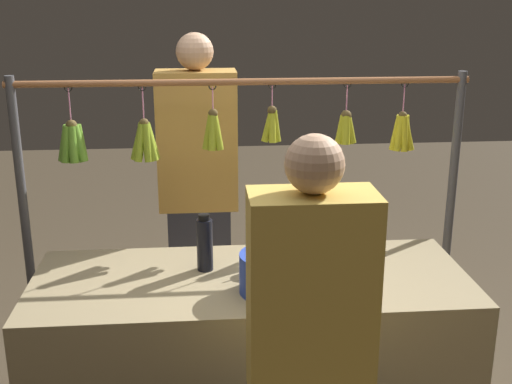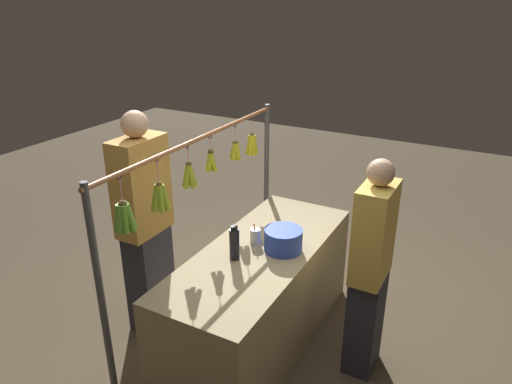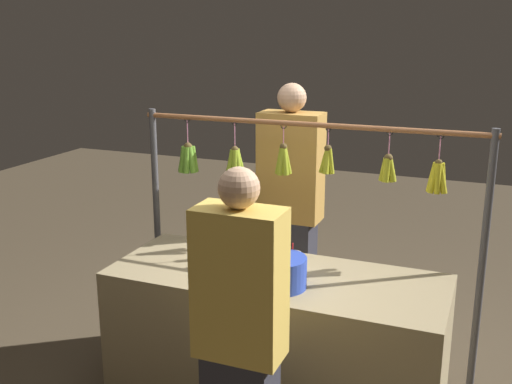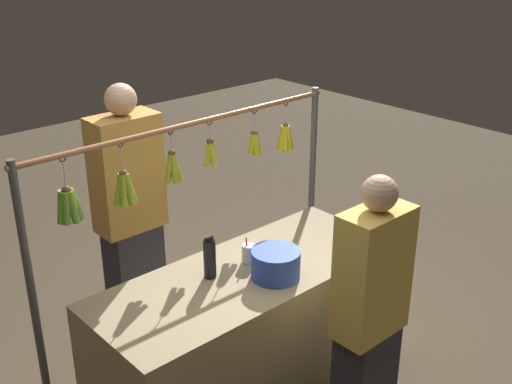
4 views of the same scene
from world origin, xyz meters
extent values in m
cube|color=tan|center=(0.00, 0.00, 0.41)|extent=(1.88, 0.74, 0.81)
cylinder|color=#4C4C51|center=(-1.06, -0.49, 0.81)|extent=(0.04, 0.04, 1.62)
cylinder|color=#4C4C51|center=(1.06, -0.49, 0.81)|extent=(0.04, 0.04, 1.62)
cylinder|color=#9E6038|center=(0.00, -0.49, 1.58)|extent=(2.18, 0.03, 0.03)
torus|color=black|center=(-0.78, -0.49, 1.57)|extent=(0.04, 0.01, 0.04)
cylinder|color=pink|center=(-0.78, -0.49, 1.49)|extent=(0.01, 0.01, 0.15)
sphere|color=brown|center=(-0.78, -0.49, 1.41)|extent=(0.04, 0.04, 0.04)
cylinder|color=gold|center=(-0.75, -0.49, 1.33)|extent=(0.06, 0.04, 0.17)
cylinder|color=gold|center=(-0.76, -0.47, 1.33)|extent=(0.06, 0.06, 0.18)
cylinder|color=gold|center=(-0.78, -0.46, 1.33)|extent=(0.04, 0.06, 0.17)
cylinder|color=gold|center=(-0.80, -0.48, 1.33)|extent=(0.07, 0.05, 0.18)
cylinder|color=gold|center=(-0.81, -0.50, 1.33)|extent=(0.05, 0.04, 0.17)
cylinder|color=gold|center=(-0.78, -0.52, 1.33)|extent=(0.04, 0.07, 0.17)
cylinder|color=gold|center=(-0.76, -0.51, 1.33)|extent=(0.05, 0.05, 0.18)
torus|color=black|center=(-0.50, -0.49, 1.57)|extent=(0.04, 0.01, 0.04)
cylinder|color=pink|center=(-0.50, -0.49, 1.49)|extent=(0.01, 0.01, 0.15)
sphere|color=brown|center=(-0.50, -0.49, 1.42)|extent=(0.05, 0.05, 0.05)
cylinder|color=gold|center=(-0.48, -0.49, 1.35)|extent=(0.06, 0.04, 0.14)
cylinder|color=gold|center=(-0.50, -0.47, 1.35)|extent=(0.04, 0.06, 0.14)
cylinder|color=gold|center=(-0.52, -0.49, 1.35)|extent=(0.07, 0.04, 0.14)
cylinder|color=gold|center=(-0.50, -0.51, 1.35)|extent=(0.04, 0.07, 0.14)
torus|color=black|center=(-0.14, -0.49, 1.57)|extent=(0.04, 0.02, 0.04)
cylinder|color=pink|center=(-0.14, -0.49, 1.51)|extent=(0.01, 0.01, 0.12)
sphere|color=brown|center=(-0.14, -0.49, 1.45)|extent=(0.04, 0.04, 0.04)
cylinder|color=#AFB825|center=(-0.12, -0.49, 1.37)|extent=(0.07, 0.04, 0.16)
cylinder|color=#AFB825|center=(-0.14, -0.48, 1.37)|extent=(0.03, 0.07, 0.16)
cylinder|color=#AFB825|center=(-0.16, -0.49, 1.37)|extent=(0.06, 0.03, 0.16)
cylinder|color=#AFB825|center=(-0.14, -0.51, 1.37)|extent=(0.04, 0.07, 0.16)
torus|color=black|center=(0.14, -0.49, 1.57)|extent=(0.04, 0.01, 0.04)
cylinder|color=pink|center=(0.14, -0.49, 1.50)|extent=(0.01, 0.01, 0.13)
sphere|color=brown|center=(0.14, -0.49, 1.44)|extent=(0.05, 0.05, 0.05)
cylinder|color=#9FB226|center=(0.16, -0.49, 1.35)|extent=(0.07, 0.04, 0.18)
cylinder|color=#9FB226|center=(0.15, -0.47, 1.35)|extent=(0.04, 0.07, 0.18)
cylinder|color=#9FB226|center=(0.13, -0.48, 1.35)|extent=(0.06, 0.06, 0.18)
cylinder|color=#9FB226|center=(0.12, -0.51, 1.35)|extent=(0.06, 0.06, 0.18)
cylinder|color=#9FB226|center=(0.15, -0.51, 1.35)|extent=(0.04, 0.07, 0.18)
torus|color=black|center=(0.47, -0.49, 1.57)|extent=(0.04, 0.01, 0.04)
cylinder|color=pink|center=(0.47, -0.49, 1.48)|extent=(0.01, 0.01, 0.17)
sphere|color=brown|center=(0.47, -0.49, 1.40)|extent=(0.05, 0.05, 0.05)
cylinder|color=#90AE28|center=(0.50, -0.50, 1.31)|extent=(0.08, 0.04, 0.18)
cylinder|color=#90AE28|center=(0.49, -0.47, 1.31)|extent=(0.06, 0.06, 0.19)
cylinder|color=#90AE28|center=(0.45, -0.46, 1.31)|extent=(0.05, 0.06, 0.18)
cylinder|color=#90AE28|center=(0.44, -0.48, 1.31)|extent=(0.07, 0.06, 0.18)
cylinder|color=#90AE28|center=(0.44, -0.50, 1.31)|extent=(0.08, 0.05, 0.18)
cylinder|color=#90AE28|center=(0.46, -0.52, 1.31)|extent=(0.04, 0.06, 0.18)
cylinder|color=#90AE28|center=(0.49, -0.51, 1.31)|extent=(0.06, 0.06, 0.19)
torus|color=black|center=(0.80, -0.49, 1.57)|extent=(0.04, 0.01, 0.04)
cylinder|color=pink|center=(0.80, -0.49, 1.48)|extent=(0.01, 0.01, 0.17)
sphere|color=brown|center=(0.80, -0.49, 1.39)|extent=(0.05, 0.05, 0.05)
cylinder|color=#649F2D|center=(0.84, -0.49, 1.31)|extent=(0.08, 0.05, 0.18)
cylinder|color=#649F2D|center=(0.83, -0.47, 1.31)|extent=(0.06, 0.06, 0.18)
cylinder|color=#649F2D|center=(0.79, -0.46, 1.31)|extent=(0.05, 0.08, 0.18)
cylinder|color=#649F2D|center=(0.77, -0.48, 1.31)|extent=(0.08, 0.06, 0.18)
cylinder|color=#649F2D|center=(0.77, -0.51, 1.31)|extent=(0.06, 0.05, 0.18)
cylinder|color=#649F2D|center=(0.79, -0.53, 1.31)|extent=(0.05, 0.07, 0.18)
cylinder|color=#649F2D|center=(0.83, -0.52, 1.31)|extent=(0.06, 0.06, 0.18)
cylinder|color=black|center=(0.20, -0.10, 0.93)|extent=(0.07, 0.07, 0.23)
cylinder|color=black|center=(0.20, -0.10, 1.06)|extent=(0.05, 0.05, 0.02)
cylinder|color=blue|center=(-0.08, 0.15, 0.90)|extent=(0.28, 0.28, 0.17)
cylinder|color=silver|center=(-0.08, -0.08, 0.87)|extent=(0.08, 0.08, 0.11)
cylinder|color=red|center=(-0.07, -0.08, 0.90)|extent=(0.01, 0.02, 0.16)
cube|color=#2D2D38|center=(0.22, -0.88, 0.43)|extent=(0.34, 0.23, 0.85)
cube|color=#BF8C3F|center=(0.22, -0.88, 1.22)|extent=(0.43, 0.23, 0.74)
sphere|color=tan|center=(0.22, -0.88, 1.69)|extent=(0.20, 0.20, 0.20)
cube|color=gold|center=(-0.12, 0.78, 1.10)|extent=(0.38, 0.21, 0.67)
sphere|color=tan|center=(-0.12, 0.78, 1.52)|extent=(0.17, 0.17, 0.17)
camera|label=1|loc=(0.20, 2.55, 1.98)|focal=45.48mm
camera|label=2|loc=(2.67, 1.42, 2.55)|focal=33.33mm
camera|label=3|loc=(-1.08, 2.98, 2.15)|focal=42.92mm
camera|label=4|loc=(2.10, 2.39, 2.66)|focal=44.74mm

